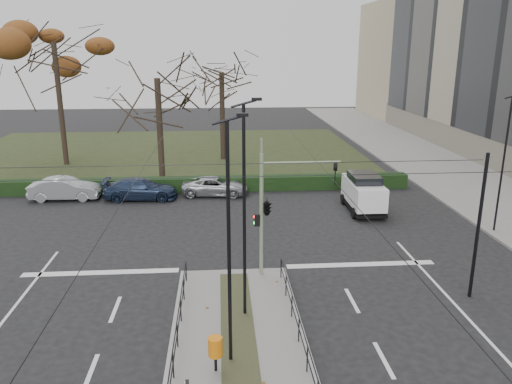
# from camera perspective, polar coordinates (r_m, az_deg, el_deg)

# --- Properties ---
(ground) EXTENTS (140.00, 140.00, 0.00)m
(ground) POSITION_cam_1_polar(r_m,az_deg,el_deg) (18.57, -2.11, -15.73)
(ground) COLOR black
(ground) RESTS_ON ground
(median_island) EXTENTS (4.40, 15.00, 0.14)m
(median_island) POSITION_cam_1_polar(r_m,az_deg,el_deg) (16.46, -1.75, -20.12)
(median_island) COLOR slate
(median_island) RESTS_ON ground
(sidewalk_east) EXTENTS (8.00, 90.00, 0.14)m
(sidewalk_east) POSITION_cam_1_polar(r_m,az_deg,el_deg) (43.17, 21.28, 1.99)
(sidewalk_east) COLOR slate
(sidewalk_east) RESTS_ON ground
(park) EXTENTS (38.00, 26.00, 0.10)m
(park) POSITION_cam_1_polar(r_m,az_deg,el_deg) (49.06, -10.63, 4.39)
(park) COLOR #232C16
(park) RESTS_ON ground
(hedge) EXTENTS (38.00, 1.00, 1.00)m
(hedge) POSITION_cam_1_polar(r_m,az_deg,el_deg) (36.02, -12.87, 0.76)
(hedge) COLOR black
(hedge) RESTS_ON ground
(median_railing) EXTENTS (4.14, 13.24, 0.92)m
(median_railing) POSITION_cam_1_polar(r_m,az_deg,el_deg) (15.86, -1.76, -17.69)
(median_railing) COLOR black
(median_railing) RESTS_ON median_island
(catenary) EXTENTS (20.00, 34.00, 6.00)m
(catenary) POSITION_cam_1_polar(r_m,az_deg,el_deg) (18.53, -2.41, -4.03)
(catenary) COLOR black
(catenary) RESTS_ON ground
(traffic_light) EXTENTS (3.71, 2.10, 5.45)m
(traffic_light) POSITION_cam_1_polar(r_m,az_deg,el_deg) (21.38, 1.47, -1.54)
(traffic_light) COLOR gray
(traffic_light) RESTS_ON median_island
(litter_bin) EXTENTS (0.45, 0.45, 1.15)m
(litter_bin) POSITION_cam_1_polar(r_m,az_deg,el_deg) (16.08, -4.68, -17.27)
(litter_bin) COLOR black
(litter_bin) RESTS_ON median_island
(streetlamp_median_near) EXTENTS (0.66, 0.14, 7.91)m
(streetlamp_median_near) POSITION_cam_1_polar(r_m,az_deg,el_deg) (15.07, -3.05, -5.86)
(streetlamp_median_near) COLOR black
(streetlamp_median_near) RESTS_ON median_island
(streetlamp_median_far) EXTENTS (0.67, 0.14, 8.06)m
(streetlamp_median_far) POSITION_cam_1_polar(r_m,az_deg,el_deg) (17.75, -1.29, -2.13)
(streetlamp_median_far) COLOR black
(streetlamp_median_far) RESTS_ON median_island
(streetlamp_sidewalk) EXTENTS (0.62, 0.13, 7.47)m
(streetlamp_sidewalk) POSITION_cam_1_polar(r_m,az_deg,el_deg) (29.57, 26.44, 3.00)
(streetlamp_sidewalk) COLOR black
(streetlamp_sidewalk) RESTS_ON sidewalk_east
(parked_car_second) EXTENTS (4.59, 1.63, 1.51)m
(parked_car_second) POSITION_cam_1_polar(r_m,az_deg,el_deg) (35.70, -21.01, 0.36)
(parked_car_second) COLOR #ACAFB4
(parked_car_second) RESTS_ON ground
(parked_car_third) EXTENTS (4.94, 2.13, 1.42)m
(parked_car_third) POSITION_cam_1_polar(r_m,az_deg,el_deg) (34.33, -13.07, 0.35)
(parked_car_third) COLOR #1F2D49
(parked_car_third) RESTS_ON ground
(parked_car_fourth) EXTENTS (4.72, 2.53, 1.26)m
(parked_car_fourth) POSITION_cam_1_polar(r_m,az_deg,el_deg) (34.53, -4.68, 0.68)
(parked_car_fourth) COLOR #ACAFB4
(parked_car_fourth) RESTS_ON ground
(white_van) EXTENTS (2.09, 4.42, 2.36)m
(white_van) POSITION_cam_1_polar(r_m,az_deg,el_deg) (31.61, 12.18, 0.04)
(white_van) COLOR white
(white_van) RESTS_ON ground
(rust_tree) EXTENTS (10.13, 10.13, 13.38)m
(rust_tree) POSITION_cam_1_polar(r_m,az_deg,el_deg) (45.40, -22.14, 15.59)
(rust_tree) COLOR black
(rust_tree) RESTS_ON park
(bare_tree_center) EXTENTS (5.96, 5.96, 10.22)m
(bare_tree_center) POSITION_cam_1_polar(r_m,az_deg,el_deg) (44.62, -3.95, 12.79)
(bare_tree_center) COLOR black
(bare_tree_center) RESTS_ON park
(bare_tree_near) EXTENTS (7.26, 7.26, 10.18)m
(bare_tree_near) POSITION_cam_1_polar(r_m,az_deg,el_deg) (36.75, -11.20, 11.78)
(bare_tree_near) COLOR black
(bare_tree_near) RESTS_ON park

